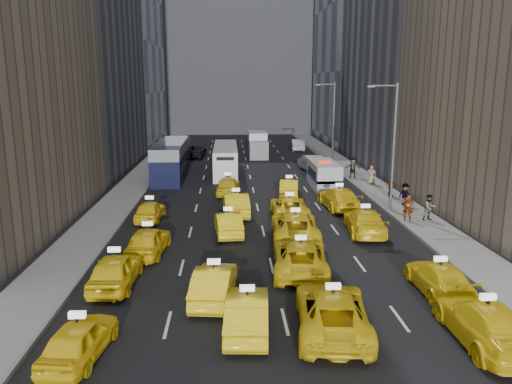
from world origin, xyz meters
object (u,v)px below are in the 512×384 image
taxi_1 (247,312)px  box_truck (258,145)px  taxi_3 (485,323)px  taxi_0 (79,339)px  pedestrian_0 (408,207)px  double_decker (172,160)px  taxi_2 (332,311)px  city_bus (226,160)px  nypd_van (324,175)px

taxi_1 → box_truck: box_truck is taller
taxi_3 → box_truck: bearing=-82.5°
taxi_0 → pedestrian_0: 22.79m
taxi_3 → pedestrian_0: size_ratio=2.89×
double_decker → box_truck: size_ratio=1.75×
taxi_2 → taxi_3: bearing=173.8°
pedestrian_0 → city_bus: bearing=143.3°
taxi_0 → taxi_3: 14.00m
taxi_3 → box_truck: (-5.31, 45.63, 0.70)m
taxi_2 → taxi_3: size_ratio=1.06×
nypd_van → double_decker: 14.90m
taxi_2 → city_bus: bearing=-76.4°
nypd_van → pedestrian_0: bearing=-80.9°
taxi_3 → taxi_1: bearing=-8.6°
taxi_2 → pedestrian_0: size_ratio=3.06×
city_bus → double_decker: bearing=-158.8°
taxi_1 → taxi_2: 3.14m
box_truck → pedestrian_0: box_truck is taller
nypd_van → city_bus: 11.35m
nypd_van → pedestrian_0: size_ratio=3.20×
double_decker → pedestrian_0: bearing=-38.6°
city_bus → pedestrian_0: city_bus is taller
nypd_van → double_decker: (-13.80, 5.59, 0.58)m
city_bus → pedestrian_0: size_ratio=6.02×
taxi_1 → double_decker: (-6.10, 30.98, 0.94)m
taxi_2 → pedestrian_0: bearing=-112.8°
taxi_2 → taxi_3: (5.20, -1.18, -0.01)m
nypd_van → double_decker: double_decker is taller
taxi_3 → nypd_van: 26.78m
double_decker → taxi_0: bearing=-82.9°
taxi_3 → box_truck: box_truck is taller
taxi_2 → box_truck: bearing=-83.3°
taxi_1 → taxi_3: bearing=174.4°
taxi_0 → taxi_1: size_ratio=0.89×
taxi_0 → taxi_3: (14.00, 0.21, 0.09)m
taxi_3 → double_decker: bearing=-65.1°
taxi_1 → city_bus: (-0.90, 32.80, 0.66)m
double_decker → taxi_2: bearing=-67.2°
taxi_0 → taxi_3: bearing=-171.1°
city_bus → box_truck: box_truck is taller
taxi_3 → pedestrian_0: (2.73, 15.27, 0.30)m
nypd_van → city_bus: bearing=132.1°
double_decker → box_truck: bearing=61.8°
taxi_2 → nypd_van: nypd_van is taller
taxi_1 → taxi_2: (3.14, -0.21, 0.04)m
taxi_0 → taxi_3: size_ratio=0.75×
pedestrian_0 → taxi_0: bearing=-116.2°
double_decker → box_truck: (9.13, 13.27, -0.20)m
taxi_3 → double_decker: 35.45m
box_truck → pedestrian_0: bearing=-68.7°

